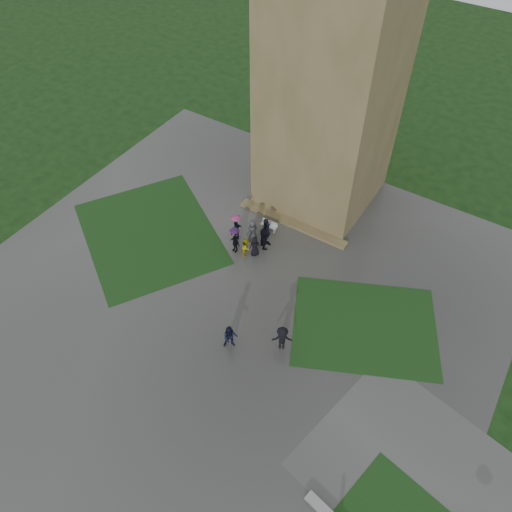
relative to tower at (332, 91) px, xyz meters
The scene contains 10 objects.
ground 17.49m from the tower, 90.00° to the right, with size 120.00×120.00×0.00m, color black.
plaza 15.81m from the tower, 90.00° to the right, with size 34.00×34.00×0.02m, color #383835.
lawn_inset_left 16.55m from the tower, 127.69° to the right, with size 11.00×9.00×0.01m, color #133312.
lawn_inset_right 15.90m from the tower, 49.64° to the right, with size 9.00×7.00×0.01m, color #133312.
tower is the anchor object (origin of this frame).
tower_plinth 9.90m from the tower, 90.00° to the right, with size 9.00×0.80×0.22m, color brown.
bench 10.43m from the tower, 101.98° to the right, with size 1.29×0.44×0.74m.
visitor_cluster 11.36m from the tower, 100.51° to the right, with size 3.33×3.35×2.36m.
pedestrian_mid 17.83m from the tower, 82.28° to the right, with size 0.90×0.52×1.86m, color black.
pedestrian_near 16.98m from the tower, 71.20° to the right, with size 1.23×0.63×1.90m, color black.
Camera 1 is at (12.38, -13.90, 26.49)m, focal length 35.00 mm.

